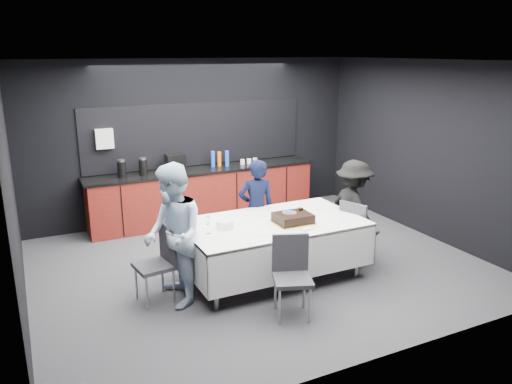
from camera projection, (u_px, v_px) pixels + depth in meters
ground at (259, 265)px, 7.05m from camera, size 6.00×6.00×0.00m
room_shell at (259, 135)px, 6.55m from camera, size 6.04×5.04×2.82m
kitchenette at (203, 190)px, 8.82m from camera, size 4.10×0.64×2.05m
party_table at (273, 231)px, 6.53m from camera, size 2.32×1.32×0.78m
cake_assembly at (293, 218)px, 6.43m from camera, size 0.49×0.40×0.16m
plate_stack at (225, 224)px, 6.24m from camera, size 0.22×0.22×0.10m
loose_plate_near at (263, 233)px, 6.07m from camera, size 0.20×0.20×0.01m
loose_plate_right_a at (317, 208)px, 7.01m from camera, size 0.22×0.22×0.01m
loose_plate_right_b at (337, 222)px, 6.47m from camera, size 0.20×0.20×0.01m
loose_plate_far at (264, 214)px, 6.76m from camera, size 0.21×0.21×0.01m
fork_pile at (306, 229)px, 6.18m from camera, size 0.15×0.11×0.02m
champagne_flute at (208, 221)px, 6.02m from camera, size 0.06×0.06×0.22m
chair_left at (160, 258)px, 5.96m from camera, size 0.47×0.47×0.92m
chair_right at (356, 228)px, 6.96m from camera, size 0.54×0.54×0.92m
chair_near at (292, 270)px, 5.64m from camera, size 0.54×0.54×0.92m
person_center at (256, 209)px, 7.17m from camera, size 0.58×0.43×1.46m
person_left at (173, 236)px, 5.79m from camera, size 0.71×0.88×1.70m
person_right at (353, 209)px, 7.18m from camera, size 0.55×0.94×1.44m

